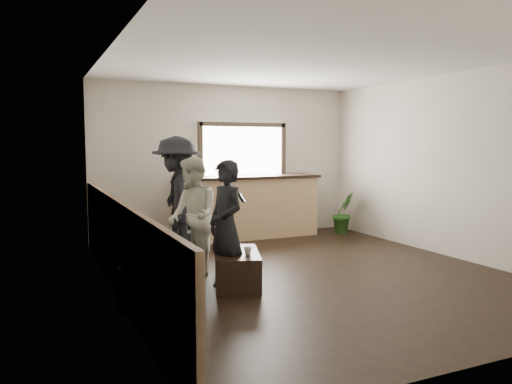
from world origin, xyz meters
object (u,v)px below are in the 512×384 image
person_b (193,217)px  cup_a (228,245)px  potted_plant (343,213)px  person_d (185,198)px  person_c (177,201)px  person_a (226,225)px  sofa (162,257)px  coffee_table (237,269)px  cup_b (248,251)px  bar_counter (248,203)px

person_b → cup_a: bearing=30.5°
cup_a → potted_plant: size_ratio=0.16×
person_d → potted_plant: bearing=140.5°
person_c → person_d: size_ratio=1.05×
person_a → person_c: bearing=175.5°
sofa → person_d: bearing=-11.4°
potted_plant → person_c: (-3.60, -1.09, 0.52)m
coffee_table → cup_b: (0.06, -0.20, 0.26)m
person_a → sofa: bearing=-142.5°
coffee_table → potted_plant: (3.25, 2.48, 0.19)m
bar_counter → potted_plant: 1.90m
cup_a → person_c: 1.33m
cup_a → person_d: bearing=90.3°
cup_b → potted_plant: bearing=40.1°
cup_a → person_c: person_c is taller
potted_plant → person_b: 4.04m
cup_b → coffee_table: bearing=106.0°
person_b → person_d: person_d is taller
coffee_table → cup_b: 0.33m
cup_b → person_d: bearing=93.0°
bar_counter → person_a: size_ratio=1.75×
person_a → person_c: (-0.19, 1.45, 0.15)m
person_d → person_a: bearing=39.7°
cup_b → potted_plant: (3.19, 2.68, -0.06)m
potted_plant → cup_b: bearing=-139.9°
person_a → person_c: size_ratio=0.84×
bar_counter → cup_b: 3.34m
coffee_table → potted_plant: bearing=37.4°
sofa → coffee_table: size_ratio=2.42×
coffee_table → person_d: 2.13m
sofa → cup_b: size_ratio=22.86×
coffee_table → cup_a: cup_a is taller
cup_b → person_c: person_c is taller
potted_plant → person_c: bearing=-163.2°
cup_a → potted_plant: (3.29, 2.30, -0.07)m
sofa → person_d: size_ratio=1.30×
person_c → person_b: bearing=15.6°
potted_plant → person_a: size_ratio=0.52×
bar_counter → person_b: bearing=-128.6°
cup_a → person_a: size_ratio=0.08×
bar_counter → person_a: (-1.56, -2.91, 0.13)m
person_c → bar_counter: bearing=145.1°
cup_b → potted_plant: 4.17m
person_d → person_b: bearing=30.6°
cup_a → person_a: person_a is taller
cup_b → person_a: 0.40m
person_c → person_d: (0.29, 0.63, -0.04)m
person_b → person_c: size_ratio=0.85×
sofa → person_b: size_ratio=1.45×
cup_b → potted_plant: potted_plant is taller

